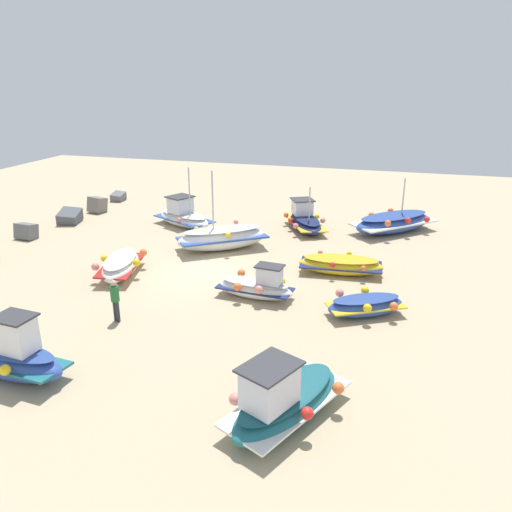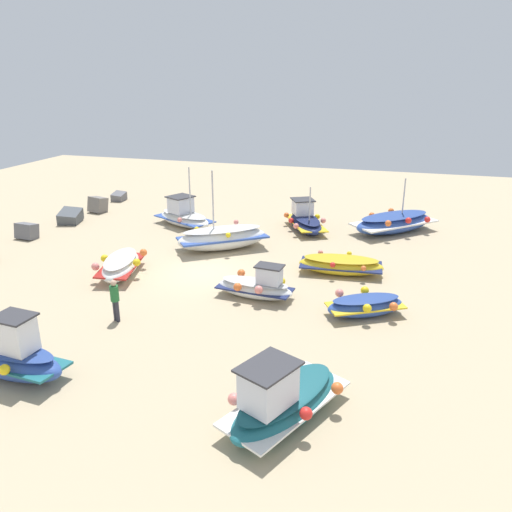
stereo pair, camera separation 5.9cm
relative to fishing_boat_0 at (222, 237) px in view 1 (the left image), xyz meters
The scene contains 14 objects.
ground_plane 3.35m from the fishing_boat_0, behind, with size 57.42×57.42×0.00m, color tan.
fishing_boat_0 is the anchor object (origin of this frame).
fishing_boat_1 5.09m from the fishing_boat_0, 47.24° to the left, with size 3.24×4.33×3.63m.
fishing_boat_2 13.07m from the fishing_boat_0, behind, with size 1.97×3.89×2.15m.
fishing_boat_3 14.08m from the fishing_boat_0, 153.48° to the right, with size 4.34×3.11×1.97m.
fishing_boat_4 9.71m from the fishing_boat_0, 126.09° to the right, with size 2.46×3.17×0.88m.
fishing_boat_5 5.87m from the fishing_boat_0, 35.97° to the right, with size 4.25×3.20×2.74m.
fishing_boat_6 10.19m from the fishing_boat_0, 56.46° to the right, with size 5.04×5.11×3.11m.
fishing_boat_7 6.33m from the fishing_boat_0, 147.24° to the right, with size 1.87×3.34×1.49m.
fishing_boat_8 6.62m from the fishing_boat_0, 104.80° to the right, with size 1.89×3.95×0.85m.
fishing_boat_9 5.69m from the fishing_boat_0, 145.58° to the left, with size 3.73×2.23×0.99m.
person_walking 8.86m from the fishing_boat_0, behind, with size 0.32×0.32×1.64m.
breakwater_rocks 11.12m from the fishing_boat_0, 109.83° to the left, with size 23.60×2.74×1.27m.
mooring_buoy_0 10.03m from the fishing_boat_0, 35.97° to the left, with size 0.42×0.42×0.57m.
Camera 1 is at (-20.23, -8.45, 8.70)m, focal length 35.36 mm.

